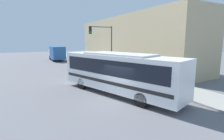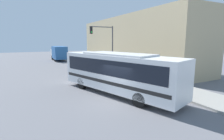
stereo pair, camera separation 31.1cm
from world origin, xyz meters
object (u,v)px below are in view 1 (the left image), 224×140
(fire_hydrant, at_px, (132,74))
(pedestrian_mid_block, at_px, (114,62))
(pedestrian_near_corner, at_px, (118,63))
(city_bus, at_px, (119,71))
(traffic_light_pole, at_px, (104,41))
(delivery_truck, at_px, (57,53))
(parking_meter, at_px, (110,63))

(fire_hydrant, height_order, pedestrian_mid_block, pedestrian_mid_block)
(pedestrian_near_corner, relative_size, pedestrian_mid_block, 0.94)
(city_bus, xyz_separation_m, pedestrian_near_corner, (5.58, 9.67, -0.89))
(pedestrian_mid_block, bearing_deg, traffic_light_pole, -142.87)
(traffic_light_pole, relative_size, pedestrian_near_corner, 3.60)
(delivery_truck, distance_m, traffic_light_pole, 17.63)
(parking_meter, height_order, pedestrian_mid_block, pedestrian_mid_block)
(delivery_truck, height_order, pedestrian_near_corner, delivery_truck)
(parking_meter, bearing_deg, city_bus, -113.35)
(fire_hydrant, bearing_deg, pedestrian_near_corner, 75.36)
(parking_meter, bearing_deg, pedestrian_mid_block, 47.14)
(delivery_truck, height_order, fire_hydrant, delivery_truck)
(city_bus, relative_size, parking_meter, 7.71)
(city_bus, xyz_separation_m, pedestrian_mid_block, (5.49, 10.98, -0.83))
(traffic_light_pole, bearing_deg, parking_meter, 14.65)
(pedestrian_mid_block, bearing_deg, delivery_truck, 108.98)
(city_bus, bearing_deg, pedestrian_near_corner, 41.38)
(parking_meter, relative_size, pedestrian_near_corner, 0.86)
(pedestrian_mid_block, bearing_deg, pedestrian_near_corner, -86.15)
(city_bus, height_order, pedestrian_mid_block, city_bus)
(traffic_light_pole, distance_m, pedestrian_near_corner, 4.01)
(city_bus, bearing_deg, parking_meter, 48.02)
(pedestrian_near_corner, bearing_deg, pedestrian_mid_block, 93.85)
(city_bus, distance_m, traffic_light_pole, 10.05)
(traffic_light_pole, distance_m, pedestrian_mid_block, 4.25)
(city_bus, height_order, pedestrian_near_corner, city_bus)
(fire_hydrant, distance_m, pedestrian_mid_block, 7.15)
(delivery_truck, height_order, parking_meter, delivery_truck)
(pedestrian_near_corner, height_order, pedestrian_mid_block, pedestrian_mid_block)
(delivery_truck, relative_size, parking_meter, 4.83)
(pedestrian_near_corner, distance_m, pedestrian_mid_block, 1.32)
(city_bus, distance_m, pedestrian_near_corner, 11.19)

